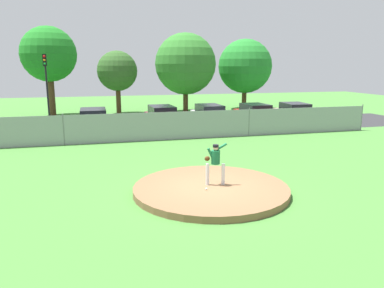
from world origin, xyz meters
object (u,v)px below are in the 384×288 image
object	(u,v)px
parked_car_white	(209,116)
traffic_cone_orange	(50,124)
parked_car_red	(255,115)
traffic_light_near	(46,77)
parked_car_slate	(94,121)
parked_car_burgundy	(162,118)
baseball	(206,189)
parked_car_champagne	(295,114)
pitcher_youth	(215,160)

from	to	relation	value
parked_car_white	traffic_cone_orange	world-z (taller)	parked_car_white
parked_car_red	traffic_light_near	bearing A→B (deg)	163.87
parked_car_red	parked_car_slate	bearing A→B (deg)	-179.51
parked_car_burgundy	traffic_light_near	distance (m)	9.91
parked_car_white	parked_car_burgundy	size ratio (longest dim) A/B	0.98
baseball	parked_car_champagne	distance (m)	18.80
pitcher_youth	parked_car_champagne	xyz separation A→B (m)	(11.34, 14.12, -0.39)
parked_car_white	traffic_light_near	world-z (taller)	traffic_light_near
parked_car_champagne	parked_car_white	bearing A→B (deg)	178.92
parked_car_burgundy	parked_car_champagne	bearing A→B (deg)	-0.33
pitcher_youth	baseball	bearing A→B (deg)	-134.39
baseball	parked_car_burgundy	size ratio (longest dim) A/B	0.02
pitcher_youth	parked_car_red	world-z (taller)	pitcher_youth
baseball	parked_car_red	bearing A→B (deg)	60.18
pitcher_youth	parked_car_champagne	world-z (taller)	pitcher_youth
parked_car_slate	traffic_cone_orange	xyz separation A→B (m)	(-3.14, 2.50, -0.51)
pitcher_youth	parked_car_champagne	size ratio (longest dim) A/B	0.35
parked_car_champagne	parked_car_slate	size ratio (longest dim) A/B	0.98
traffic_light_near	parked_car_burgundy	bearing A→B (deg)	-29.21
baseball	parked_car_white	bearing A→B (deg)	72.30
pitcher_youth	parked_car_slate	bearing A→B (deg)	106.84
pitcher_youth	parked_car_red	distance (m)	16.36
baseball	parked_car_white	xyz separation A→B (m)	(4.70, 14.74, 0.52)
parked_car_slate	parked_car_red	distance (m)	12.27
parked_car_white	parked_car_burgundy	xyz separation A→B (m)	(-3.66, -0.07, 0.01)
parked_car_white	parked_car_champagne	distance (m)	7.12
pitcher_youth	parked_car_white	bearing A→B (deg)	73.48
baseball	traffic_light_near	world-z (taller)	traffic_light_near
traffic_light_near	parked_car_white	bearing A→B (deg)	-20.89
parked_car_burgundy	traffic_cone_orange	distance (m)	8.39
parked_car_red	traffic_cone_orange	xyz separation A→B (m)	(-15.41, 2.39, -0.52)
parked_car_champagne	traffic_light_near	world-z (taller)	traffic_light_near
pitcher_youth	parked_car_red	xyz separation A→B (m)	(7.98, 14.27, -0.39)
baseball	parked_car_white	distance (m)	15.48
baseball	traffic_cone_orange	bearing A→B (deg)	112.06
parked_car_red	traffic_cone_orange	distance (m)	15.61
pitcher_youth	parked_car_burgundy	size ratio (longest dim) A/B	0.34
parked_car_white	traffic_light_near	distance (m)	13.10
parked_car_champagne	parked_car_red	xyz separation A→B (m)	(-3.36, 0.15, -0.00)
traffic_cone_orange	parked_car_slate	bearing A→B (deg)	-38.48
parked_car_champagne	traffic_cone_orange	size ratio (longest dim) A/B	8.12
baseball	parked_car_slate	size ratio (longest dim) A/B	0.02
baseball	traffic_cone_orange	distance (m)	18.51
parked_car_white	traffic_cone_orange	distance (m)	11.92
parked_car_slate	parked_car_red	world-z (taller)	parked_car_red
parked_car_burgundy	parked_car_slate	bearing A→B (deg)	-179.84
pitcher_youth	baseball	xyz separation A→B (m)	(-0.48, -0.49, -0.89)
parked_car_champagne	traffic_light_near	xyz separation A→B (m)	(-19.05, 4.69, 2.88)
pitcher_youth	parked_car_white	world-z (taller)	pitcher_youth
parked_car_champagne	parked_car_slate	bearing A→B (deg)	179.82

